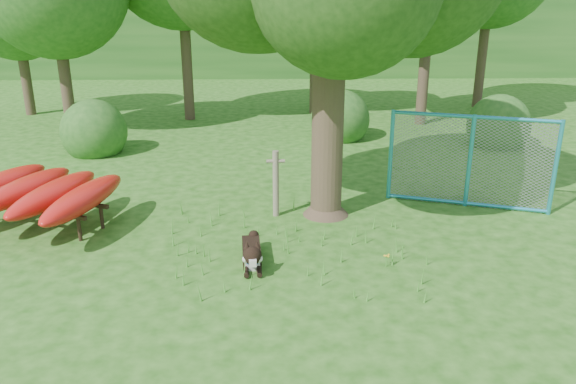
{
  "coord_description": "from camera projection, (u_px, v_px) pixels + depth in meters",
  "views": [
    {
      "loc": [
        -0.05,
        -7.81,
        4.17
      ],
      "look_at": [
        0.2,
        1.2,
        1.0
      ],
      "focal_mm": 35.0,
      "sensor_mm": 36.0,
      "label": 1
    }
  ],
  "objects": [
    {
      "name": "wooded_hillside",
      "position": [
        273.0,
        16.0,
        34.16
      ],
      "size": [
        80.0,
        12.0,
        6.0
      ],
      "primitive_type": "cube",
      "color": "#23571C",
      "rests_on": "ground"
    },
    {
      "name": "shrub_left",
      "position": [
        96.0,
        153.0,
        15.7
      ],
      "size": [
        1.8,
        1.8,
        1.8
      ],
      "primitive_type": "sphere",
      "color": "#23571C",
      "rests_on": "ground"
    },
    {
      "name": "bg_tree_f",
      "position": [
        15.0,
        9.0,
        19.54
      ],
      "size": [
        3.6,
        3.6,
        5.55
      ],
      "color": "#3C2D21",
      "rests_on": "ground"
    },
    {
      "name": "kayak_rack",
      "position": [
        39.0,
        192.0,
        10.51
      ],
      "size": [
        3.21,
        3.47,
        0.9
      ],
      "rotation": [
        0.0,
        0.0,
        -0.4
      ],
      "color": "black",
      "rests_on": "ground"
    },
    {
      "name": "shrub_mid",
      "position": [
        339.0,
        138.0,
        17.29
      ],
      "size": [
        1.8,
        1.8,
        1.8
      ],
      "primitive_type": "sphere",
      "color": "#23571C",
      "rests_on": "ground"
    },
    {
      "name": "ground",
      "position": [
        277.0,
        278.0,
        8.75
      ],
      "size": [
        80.0,
        80.0,
        0.0
      ],
      "primitive_type": "plane",
      "color": "#1C5010",
      "rests_on": "ground"
    },
    {
      "name": "fence_section",
      "position": [
        470.0,
        161.0,
        11.45
      ],
      "size": [
        3.14,
        1.18,
        3.21
      ],
      "rotation": [
        0.0,
        0.0,
        -0.34
      ],
      "color": "teal",
      "rests_on": "ground"
    },
    {
      "name": "wildflower_clump",
      "position": [
        387.0,
        257.0,
        9.06
      ],
      "size": [
        0.1,
        0.09,
        0.22
      ],
      "rotation": [
        0.0,
        0.0,
        0.11
      ],
      "color": "#4C9A32",
      "rests_on": "ground"
    },
    {
      "name": "husky_dog",
      "position": [
        252.0,
        254.0,
        9.11
      ],
      "size": [
        0.37,
        1.29,
        0.57
      ],
      "rotation": [
        0.0,
        0.0,
        0.07
      ],
      "color": "black",
      "rests_on": "ground"
    },
    {
      "name": "shrub_right",
      "position": [
        496.0,
        146.0,
        16.46
      ],
      "size": [
        1.8,
        1.8,
        1.8
      ],
      "primitive_type": "sphere",
      "color": "#23571C",
      "rests_on": "ground"
    },
    {
      "name": "wooden_post",
      "position": [
        276.0,
        182.0,
        11.0
      ],
      "size": [
        0.36,
        0.13,
        1.34
      ],
      "rotation": [
        0.0,
        0.0,
        0.04
      ],
      "color": "#6C6351",
      "rests_on": "ground"
    }
  ]
}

